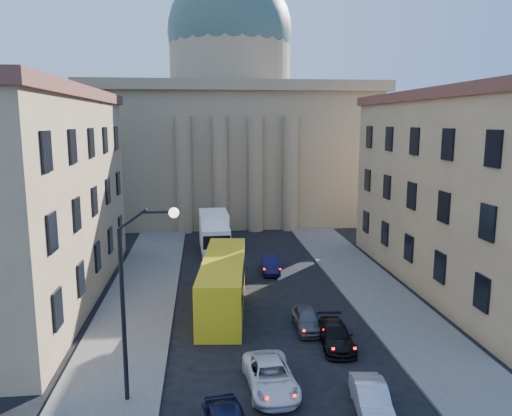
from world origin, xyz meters
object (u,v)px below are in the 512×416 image
Objects in this scene: car_right_near at (371,399)px; city_bus at (224,281)px; street_lamp at (135,289)px; box_truck at (214,233)px.

city_bus is at bearing 120.16° from car_right_near.
car_right_near is at bearing -11.38° from street_lamp.
street_lamp reaches higher than box_truck.
box_truck is at bearing 81.17° from street_lamp.
box_truck is (4.05, 26.08, -3.53)m from street_lamp.
street_lamp is at bearing 175.36° from car_right_near.
street_lamp is 26.63m from box_truck.
city_bus is at bearing -91.25° from box_truck.
street_lamp reaches higher than car_right_near.
car_right_near is 0.57× the size of box_truck.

